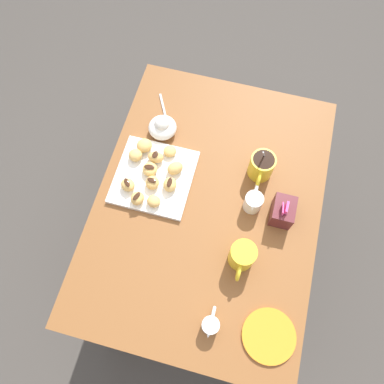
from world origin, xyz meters
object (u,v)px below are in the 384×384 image
(dining_table, at_px, (207,216))
(beignet_5, at_px, (170,151))
(beignet_8, at_px, (128,185))
(ice_cream_bowl, at_px, (162,127))
(beignet_3, at_px, (137,198))
(beignet_7, at_px, (152,183))
(sugar_caddy, at_px, (283,211))
(coffee_mug_yellow_right, at_px, (242,256))
(pastry_plate_square, at_px, (154,177))
(beignet_1, at_px, (150,169))
(beignet_2, at_px, (144,145))
(beignet_9, at_px, (170,184))
(cream_pitcher_white, at_px, (253,201))
(beignet_10, at_px, (135,155))
(beignet_6, at_px, (154,201))
(chocolate_sauce_pitcher, at_px, (211,325))
(beignet_4, at_px, (156,157))
(coffee_mug_yellow_left, at_px, (261,166))
(saucer_orange_left, at_px, (269,336))
(beignet_0, at_px, (175,168))

(dining_table, xyz_separation_m, beignet_5, (-0.14, -0.17, 0.17))
(dining_table, relative_size, beignet_8, 20.86)
(ice_cream_bowl, height_order, beignet_3, ice_cream_bowl)
(dining_table, xyz_separation_m, beignet_7, (-0.01, -0.20, 0.17))
(beignet_3, bearing_deg, sugar_caddy, 99.01)
(coffee_mug_yellow_right, xyz_separation_m, beignet_7, (-0.17, -0.34, -0.02))
(pastry_plate_square, bearing_deg, beignet_1, -129.73)
(beignet_2, relative_size, beignet_9, 1.03)
(pastry_plate_square, bearing_deg, beignet_7, 11.05)
(cream_pitcher_white, bearing_deg, beignet_3, -77.20)
(sugar_caddy, bearing_deg, beignet_10, -98.20)
(pastry_plate_square, distance_m, sugar_caddy, 0.45)
(cream_pitcher_white, bearing_deg, ice_cream_bowl, -118.37)
(sugar_caddy, bearing_deg, beignet_6, -80.38)
(beignet_1, relative_size, beignet_8, 1.08)
(beignet_5, bearing_deg, beignet_10, -66.52)
(beignet_9, bearing_deg, beignet_7, -81.69)
(sugar_caddy, distance_m, chocolate_sauce_pitcher, 0.42)
(beignet_4, bearing_deg, coffee_mug_yellow_left, 98.05)
(pastry_plate_square, distance_m, chocolate_sauce_pitcher, 0.52)
(saucer_orange_left, bearing_deg, beignet_2, -132.86)
(pastry_plate_square, xyz_separation_m, chocolate_sauce_pitcher, (0.42, 0.30, 0.02))
(sugar_caddy, height_order, beignet_2, sugar_caddy)
(beignet_7, height_order, beignet_9, same)
(pastry_plate_square, height_order, coffee_mug_yellow_left, coffee_mug_yellow_left)
(beignet_4, bearing_deg, sugar_caddy, 79.27)
(beignet_0, bearing_deg, beignet_7, -40.14)
(beignet_9, bearing_deg, beignet_4, -138.60)
(pastry_plate_square, distance_m, beignet_2, 0.12)
(coffee_mug_yellow_left, bearing_deg, sugar_caddy, 35.46)
(sugar_caddy, bearing_deg, beignet_4, -100.73)
(beignet_2, distance_m, beignet_6, 0.21)
(coffee_mug_yellow_right, relative_size, beignet_3, 2.50)
(beignet_1, relative_size, beignet_2, 0.99)
(beignet_4, xyz_separation_m, beignet_10, (0.01, -0.07, -0.00))
(beignet_1, distance_m, beignet_9, 0.09)
(ice_cream_bowl, height_order, saucer_orange_left, ice_cream_bowl)
(beignet_2, distance_m, beignet_3, 0.20)
(saucer_orange_left, xyz_separation_m, beignet_10, (-0.46, -0.56, 0.03))
(chocolate_sauce_pitcher, height_order, beignet_2, chocolate_sauce_pitcher)
(coffee_mug_yellow_right, bearing_deg, pastry_plate_square, -120.38)
(beignet_1, height_order, beignet_10, beignet_10)
(saucer_orange_left, height_order, beignet_9, beignet_9)
(ice_cream_bowl, xyz_separation_m, chocolate_sauce_pitcher, (0.61, 0.33, -0.00))
(coffee_mug_yellow_left, xyz_separation_m, chocolate_sauce_pitcher, (0.53, -0.05, -0.02))
(beignet_6, bearing_deg, beignet_4, -165.49)
(cream_pitcher_white, height_order, ice_cream_bowl, ice_cream_bowl)
(coffee_mug_yellow_left, height_order, beignet_1, coffee_mug_yellow_left)
(beignet_3, bearing_deg, coffee_mug_yellow_left, 119.58)
(sugar_caddy, height_order, beignet_0, sugar_caddy)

